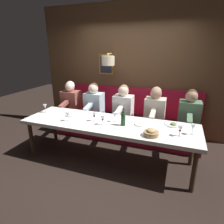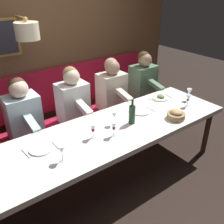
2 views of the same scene
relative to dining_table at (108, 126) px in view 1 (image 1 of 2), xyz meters
name	(u,v)px [view 1 (image 1 of 2)]	position (x,y,z in m)	size (l,w,h in m)	color
ground_plane	(109,160)	(0.00, 0.00, -0.68)	(12.00, 12.00, 0.00)	black
dining_table	(108,126)	(0.00, 0.00, 0.00)	(0.90, 3.01, 0.74)	white
banquette_bench	(123,130)	(0.89, 0.00, -0.46)	(0.52, 3.21, 0.45)	maroon
back_wall_panel	(131,75)	(1.46, 0.01, 0.68)	(0.59, 4.41, 2.90)	brown
diner_nearest	(189,111)	(0.88, -1.31, 0.13)	(0.60, 0.40, 0.79)	#567A5B
diner_near	(155,108)	(0.88, -0.67, 0.13)	(0.60, 0.40, 0.79)	beige
diner_middle	(123,105)	(0.88, 0.00, 0.13)	(0.60, 0.40, 0.79)	white
diner_far	(94,102)	(0.88, 0.69, 0.13)	(0.60, 0.40, 0.79)	silver
diner_farthest	(71,99)	(0.88, 1.29, 0.13)	(0.60, 0.40, 0.79)	#934C42
place_setting_0	(173,125)	(0.25, -1.06, 0.07)	(0.24, 0.32, 0.05)	silver
place_setting_1	(72,115)	(0.11, 0.78, 0.07)	(0.24, 0.32, 0.01)	silver
place_setting_2	(141,124)	(0.11, -0.56, 0.07)	(0.24, 0.32, 0.01)	white
wine_glass_0	(45,107)	(0.07, 1.37, 0.17)	(0.07, 0.07, 0.16)	silver
wine_glass_1	(94,115)	(-0.02, 0.25, 0.17)	(0.07, 0.07, 0.16)	silver
wine_glass_2	(115,115)	(0.07, -0.10, 0.17)	(0.07, 0.07, 0.16)	silver
wine_glass_3	(68,115)	(-0.18, 0.69, 0.17)	(0.07, 0.07, 0.16)	silver
wine_glass_4	(103,118)	(-0.12, 0.05, 0.17)	(0.07, 0.07, 0.16)	silver
wine_glass_5	(180,129)	(-0.13, -1.16, 0.17)	(0.07, 0.07, 0.16)	silver
wine_glass_6	(193,127)	(-0.02, -1.34, 0.17)	(0.07, 0.07, 0.16)	silver
wine_bottle	(123,119)	(-0.03, -0.28, 0.17)	(0.08, 0.08, 0.30)	#19381E
bread_bowl	(151,133)	(-0.27, -0.77, 0.11)	(0.22, 0.22, 0.12)	#9E7F56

